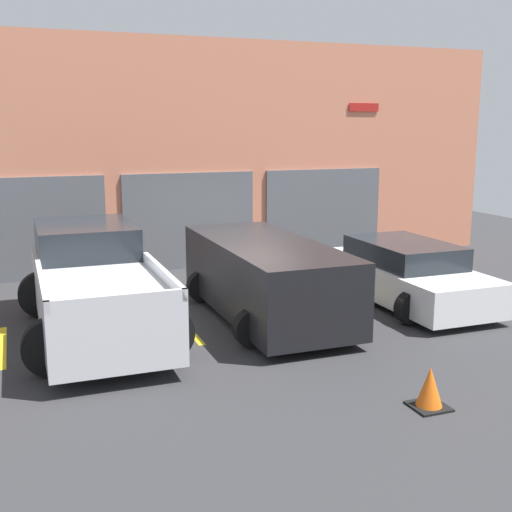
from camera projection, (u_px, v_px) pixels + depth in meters
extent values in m
plane|color=#2D2D30|center=(236.00, 295.00, 13.80)|extent=(28.00, 28.00, 0.00)
cube|color=#D17A5B|center=(193.00, 155.00, 16.26)|extent=(17.17, 0.60, 5.70)
cube|color=#595B60|center=(33.00, 229.00, 14.89)|extent=(3.37, 0.08, 2.43)
cube|color=#595B60|center=(190.00, 221.00, 16.20)|extent=(3.37, 0.08, 2.43)
cube|color=#595B60|center=(324.00, 214.00, 17.51)|extent=(3.37, 0.08, 2.43)
cube|color=#B21E19|center=(364.00, 107.00, 17.35)|extent=(0.90, 0.03, 0.22)
cube|color=silver|center=(97.00, 296.00, 10.98)|extent=(1.90, 5.11, 0.96)
cube|color=#1E2328|center=(85.00, 239.00, 12.11)|extent=(1.75, 2.30, 0.58)
cube|color=silver|center=(42.00, 284.00, 9.50)|extent=(0.08, 2.81, 0.18)
cube|color=silver|center=(163.00, 274.00, 10.13)|extent=(0.08, 2.81, 0.18)
cube|color=silver|center=(118.00, 301.00, 8.56)|extent=(1.90, 0.08, 0.18)
cylinder|color=black|center=(42.00, 294.00, 12.20)|extent=(0.87, 0.22, 0.87)
cylinder|color=black|center=(130.00, 287.00, 12.78)|extent=(0.87, 0.22, 0.87)
cylinder|color=black|center=(52.00, 347.00, 9.29)|extent=(0.87, 0.22, 0.87)
cylinder|color=black|center=(166.00, 334.00, 9.88)|extent=(0.87, 0.22, 0.87)
cube|color=white|center=(406.00, 280.00, 13.19)|extent=(1.75, 4.32, 0.66)
cube|color=#1E2328|center=(404.00, 252.00, 13.18)|extent=(1.54, 2.38, 0.45)
cylinder|color=black|center=(342.00, 276.00, 14.18)|extent=(0.62, 0.22, 0.62)
cylinder|color=black|center=(401.00, 271.00, 14.71)|extent=(0.62, 0.22, 0.62)
cylinder|color=black|center=(411.00, 308.00, 11.73)|extent=(0.62, 0.22, 0.62)
cylinder|color=black|center=(479.00, 300.00, 12.26)|extent=(0.62, 0.22, 0.62)
cube|color=black|center=(265.00, 276.00, 12.04)|extent=(1.82, 4.79, 1.30)
cube|color=#1E2328|center=(226.00, 235.00, 14.11)|extent=(1.64, 0.06, 0.28)
cylinder|color=black|center=(203.00, 286.00, 13.22)|extent=(0.66, 0.22, 0.66)
cylinder|color=black|center=(275.00, 280.00, 13.78)|extent=(0.66, 0.22, 0.66)
cylinder|color=black|center=(253.00, 328.00, 10.50)|extent=(0.66, 0.22, 0.66)
cylinder|color=black|center=(340.00, 318.00, 11.06)|extent=(0.66, 0.22, 0.66)
cube|color=gold|center=(3.00, 347.00, 10.58)|extent=(0.12, 2.20, 0.01)
cube|color=gold|center=(186.00, 326.00, 11.66)|extent=(0.12, 2.20, 0.01)
cube|color=gold|center=(338.00, 309.00, 12.74)|extent=(0.12, 2.20, 0.01)
cube|color=gold|center=(466.00, 295.00, 13.82)|extent=(0.12, 2.20, 0.01)
cube|color=black|center=(429.00, 406.00, 8.31)|extent=(0.47, 0.47, 0.03)
cone|color=orange|center=(430.00, 388.00, 8.26)|extent=(0.36, 0.36, 0.55)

